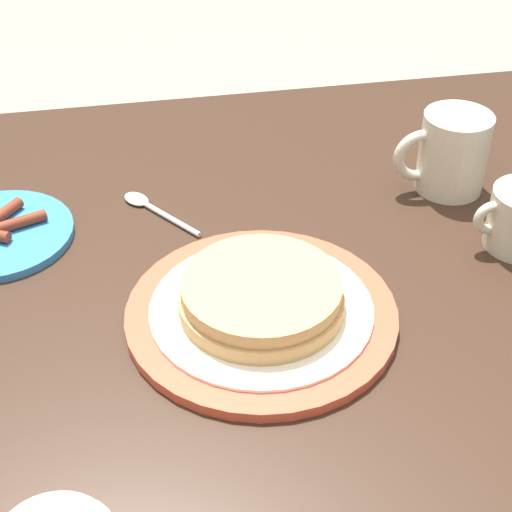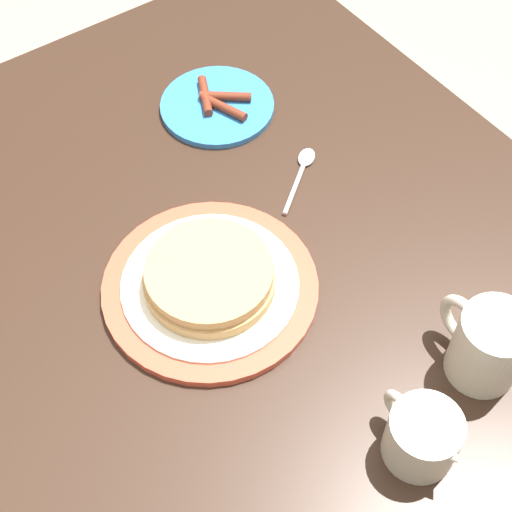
# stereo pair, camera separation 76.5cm
# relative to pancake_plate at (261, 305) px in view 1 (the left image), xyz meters

# --- Properties ---
(dining_table) EXTENTS (1.18, 1.07, 0.73)m
(dining_table) POSITION_rel_pancake_plate_xyz_m (-0.01, 0.01, -0.13)
(dining_table) COLOR #332116
(dining_table) RESTS_ON ground_plane
(pancake_plate) EXTENTS (0.29, 0.29, 0.05)m
(pancake_plate) POSITION_rel_pancake_plate_xyz_m (0.00, 0.00, 0.00)
(pancake_plate) COLOR #DB5138
(pancake_plate) RESTS_ON dining_table
(coffee_mug) EXTENTS (0.12, 0.09, 0.10)m
(coffee_mug) POSITION_rel_pancake_plate_xyz_m (-0.29, -0.21, 0.03)
(coffee_mug) COLOR beige
(coffee_mug) RESTS_ON dining_table
(spoon) EXTENTS (0.09, 0.12, 0.01)m
(spoon) POSITION_rel_pancake_plate_xyz_m (0.10, -0.23, -0.02)
(spoon) COLOR silver
(spoon) RESTS_ON dining_table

